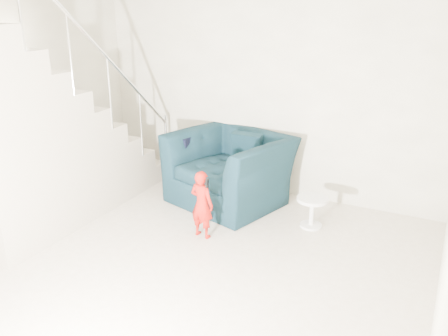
# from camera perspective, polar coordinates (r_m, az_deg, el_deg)

# --- Properties ---
(floor) EXTENTS (5.50, 5.50, 0.00)m
(floor) POSITION_cam_1_polar(r_m,az_deg,el_deg) (4.88, -8.17, -13.51)
(floor) COLOR tan
(floor) RESTS_ON ground
(back_wall) EXTENTS (5.00, 0.00, 5.00)m
(back_wall) POSITION_cam_1_polar(r_m,az_deg,el_deg) (6.64, 4.93, 8.35)
(back_wall) COLOR #A69C87
(back_wall) RESTS_ON floor
(armchair) EXTENTS (1.75, 1.62, 0.94)m
(armchair) POSITION_cam_1_polar(r_m,az_deg,el_deg) (6.43, 0.65, -0.13)
(armchair) COLOR black
(armchair) RESTS_ON floor
(toddler) EXTENTS (0.32, 0.23, 0.82)m
(toddler) POSITION_cam_1_polar(r_m,az_deg,el_deg) (5.51, -2.69, -4.38)
(toddler) COLOR #93040D
(toddler) RESTS_ON floor
(side_table) EXTENTS (0.39, 0.39, 0.39)m
(side_table) POSITION_cam_1_polar(r_m,az_deg,el_deg) (5.89, 10.55, -4.66)
(side_table) COLOR silver
(side_table) RESTS_ON floor
(staircase) EXTENTS (1.02, 3.03, 3.62)m
(staircase) POSITION_cam_1_polar(r_m,az_deg,el_deg) (6.11, -21.24, 2.10)
(staircase) COLOR #ADA089
(staircase) RESTS_ON floor
(cushion) EXTENTS (0.43, 0.21, 0.43)m
(cushion) POSITION_cam_1_polar(r_m,az_deg,el_deg) (6.56, 2.88, 2.53)
(cushion) COLOR black
(cushion) RESTS_ON armchair
(throw) EXTENTS (0.05, 0.49, 0.55)m
(throw) POSITION_cam_1_polar(r_m,az_deg,el_deg) (6.67, -3.70, 1.68)
(throw) COLOR black
(throw) RESTS_ON armchair
(phone) EXTENTS (0.02, 0.05, 0.10)m
(phone) POSITION_cam_1_polar(r_m,az_deg,el_deg) (5.29, -2.03, -1.84)
(phone) COLOR black
(phone) RESTS_ON toddler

